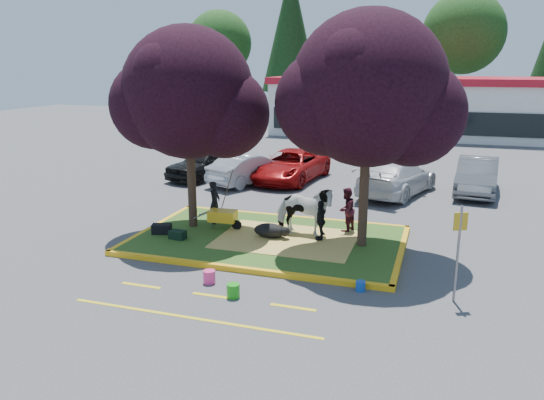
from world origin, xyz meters
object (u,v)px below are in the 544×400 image
(bucket_pink, at_px, (209,277))
(car_black, at_px, (207,163))
(calf, at_px, (270,231))
(sign_post, at_px, (459,244))
(car_silver, at_px, (249,169))
(wheelbarrow, at_px, (223,216))
(cow, at_px, (304,211))
(handler, at_px, (215,202))
(bucket_blue, at_px, (361,286))
(bucket_green, at_px, (233,291))

(bucket_pink, bearing_deg, car_black, 114.99)
(bucket_pink, distance_m, car_black, 12.90)
(calf, bearing_deg, car_black, 125.15)
(sign_post, relative_size, car_silver, 0.55)
(wheelbarrow, bearing_deg, car_silver, 99.73)
(cow, xyz_separation_m, wheelbarrow, (-2.73, -0.12, -0.40))
(bucket_pink, height_order, car_black, car_black)
(handler, bearing_deg, bucket_pink, -159.20)
(cow, xyz_separation_m, bucket_pink, (-1.44, -4.07, -0.80))
(bucket_pink, distance_m, car_silver, 11.58)
(wheelbarrow, height_order, bucket_blue, wheelbarrow)
(bucket_pink, relative_size, car_black, 0.08)
(cow, relative_size, car_black, 0.43)
(sign_post, bearing_deg, handler, 129.92)
(cow, bearing_deg, sign_post, -124.05)
(bucket_green, height_order, bucket_blue, bucket_green)
(car_black, bearing_deg, bucket_green, -43.01)
(bucket_blue, bearing_deg, bucket_pink, -169.37)
(bucket_pink, bearing_deg, bucket_green, -33.77)
(handler, bearing_deg, bucket_green, -153.08)
(bucket_pink, height_order, bucket_blue, bucket_pink)
(bucket_green, bearing_deg, calf, 95.93)
(calf, height_order, car_silver, car_silver)
(wheelbarrow, bearing_deg, cow, -1.40)
(car_silver, bearing_deg, bucket_blue, 146.74)
(bucket_blue, distance_m, car_black, 14.33)
(bucket_green, bearing_deg, handler, 118.23)
(sign_post, height_order, car_silver, sign_post)
(calf, relative_size, bucket_pink, 3.08)
(handler, relative_size, bucket_green, 4.27)
(handler, relative_size, car_black, 0.32)
(cow, distance_m, handler, 3.27)
(calf, bearing_deg, bucket_pink, -98.54)
(cow, xyz_separation_m, car_black, (-6.88, 7.61, -0.20))
(bucket_green, xyz_separation_m, bucket_pink, (-0.91, 0.61, -0.00))
(calf, distance_m, handler, 2.51)
(car_black, bearing_deg, bucket_pink, -45.36)
(car_black, bearing_deg, wheelbarrow, -42.14)
(wheelbarrow, distance_m, car_silver, 7.42)
(wheelbarrow, xyz_separation_m, car_black, (-4.14, 7.73, 0.19))
(wheelbarrow, relative_size, sign_post, 0.69)
(car_silver, bearing_deg, calf, 138.44)
(wheelbarrow, height_order, sign_post, sign_post)
(bucket_green, distance_m, car_black, 13.84)
(wheelbarrow, bearing_deg, car_black, 114.37)
(bucket_blue, relative_size, car_black, 0.06)
(calf, distance_m, sign_post, 6.21)
(car_silver, bearing_deg, sign_post, 154.67)
(calf, relative_size, bucket_blue, 4.01)
(handler, relative_size, bucket_pink, 4.31)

